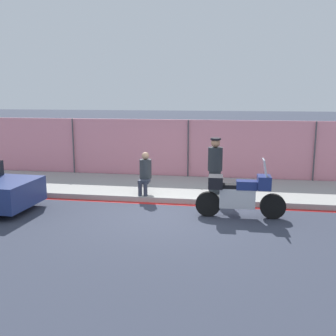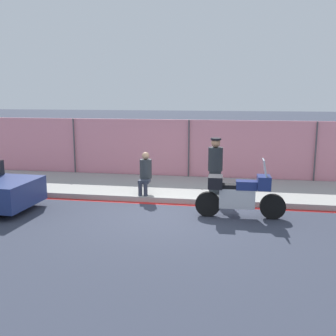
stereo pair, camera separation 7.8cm
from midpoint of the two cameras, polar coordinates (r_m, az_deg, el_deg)
ground_plane at (r=10.26m, az=0.42°, el=-6.93°), size 120.00×120.00×0.00m
sidewalk at (r=12.78m, az=2.35°, el=-2.97°), size 32.18×3.09×0.16m
curb_paint_stripe at (r=11.24m, az=1.27°, el=-5.32°), size 32.18×0.18×0.01m
storefront_fence at (r=14.18m, az=3.23°, el=2.59°), size 30.57×0.17×2.19m
motorcycle at (r=10.12m, az=10.52°, el=-3.73°), size 2.27×0.54×1.52m
officer_standing at (r=11.74m, az=7.07°, el=0.33°), size 0.43×0.43×1.67m
person_seated_on_curb at (r=11.74m, az=-3.13°, el=-0.41°), size 0.36×0.64×1.24m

